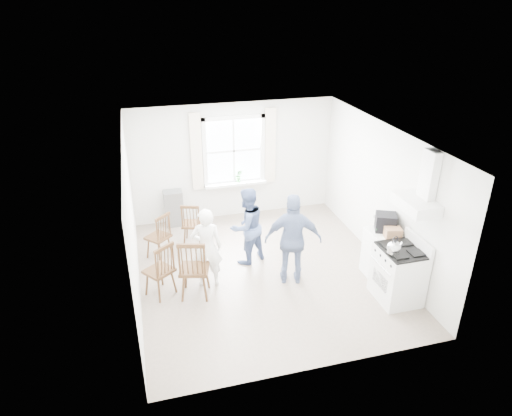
{
  "coord_description": "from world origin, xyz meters",
  "views": [
    {
      "loc": [
        -2.01,
        -6.84,
        4.69
      ],
      "look_at": [
        -0.11,
        0.2,
        1.22
      ],
      "focal_mm": 32.0,
      "sensor_mm": 36.0,
      "label": 1
    }
  ],
  "objects": [
    {
      "name": "windsor_chair_c",
      "position": [
        -1.83,
        -0.28,
        0.62
      ],
      "size": [
        0.59,
        0.59,
        1.01
      ],
      "color": "#402714",
      "rests_on": "ground"
    },
    {
      "name": "shelf_unit",
      "position": [
        -1.4,
        2.33,
        0.4
      ],
      "size": [
        0.4,
        0.3,
        0.8
      ],
      "primitive_type": "cube",
      "color": "slate",
      "rests_on": "ground"
    },
    {
      "name": "window_assembly",
      "position": [
        0.0,
        2.45,
        1.46
      ],
      "size": [
        1.88,
        0.24,
        1.7
      ],
      "color": "white",
      "rests_on": "room_shell"
    },
    {
      "name": "person_right",
      "position": [
        0.39,
        -0.42,
        0.84
      ],
      "size": [
        1.22,
        1.22,
        1.68
      ],
      "primitive_type": "imported",
      "rotation": [
        0.0,
        0.0,
        2.86
      ],
      "color": "navy",
      "rests_on": "ground"
    },
    {
      "name": "windsor_chair_b",
      "position": [
        -1.36,
        -0.49,
        0.68
      ],
      "size": [
        0.58,
        0.57,
        1.12
      ],
      "color": "#402714",
      "rests_on": "ground"
    },
    {
      "name": "windsor_chair_d",
      "position": [
        -1.15,
        1.33,
        0.56
      ],
      "size": [
        0.48,
        0.48,
        0.92
      ],
      "color": "#402714",
      "rests_on": "ground"
    },
    {
      "name": "gas_stove",
      "position": [
        1.91,
        -1.35,
        0.48
      ],
      "size": [
        0.68,
        0.76,
        1.12
      ],
      "color": "silver",
      "rests_on": "ground"
    },
    {
      "name": "windsor_chair_a",
      "position": [
        -1.76,
        0.97,
        0.58
      ],
      "size": [
        0.55,
        0.55,
        0.95
      ],
      "color": "#402714",
      "rests_on": "ground"
    },
    {
      "name": "range_hood",
      "position": [
        2.07,
        -1.35,
        1.9
      ],
      "size": [
        0.45,
        0.76,
        0.94
      ],
      "color": "white",
      "rests_on": "room_shell"
    },
    {
      "name": "cardboard_box",
      "position": [
        2.01,
        -0.88,
        0.99
      ],
      "size": [
        0.31,
        0.25,
        0.17
      ],
      "primitive_type": "cube",
      "rotation": [
        0.0,
        0.0,
        -0.23
      ],
      "color": "#946947",
      "rests_on": "low_cabinet"
    },
    {
      "name": "kettle",
      "position": [
        1.7,
        -1.42,
        1.05
      ],
      "size": [
        0.22,
        0.22,
        0.31
      ],
      "color": "silver",
      "rests_on": "gas_stove"
    },
    {
      "name": "low_cabinet",
      "position": [
        1.98,
        -0.65,
        0.45
      ],
      "size": [
        0.5,
        0.55,
        0.9
      ],
      "primitive_type": "cube",
      "color": "white",
      "rests_on": "ground"
    },
    {
      "name": "potted_plant",
      "position": [
        0.08,
        2.36,
        1.0
      ],
      "size": [
        0.2,
        0.2,
        0.29
      ],
      "primitive_type": "imported",
      "rotation": [
        0.0,
        0.0,
        -0.31
      ],
      "color": "#357938",
      "rests_on": "window_assembly"
    },
    {
      "name": "room_shell",
      "position": [
        0.0,
        0.0,
        1.3
      ],
      "size": [
        4.62,
        5.12,
        2.64
      ],
      "color": "gray",
      "rests_on": "ground"
    },
    {
      "name": "stereo_stack",
      "position": [
        2.02,
        -0.61,
        1.06
      ],
      "size": [
        0.45,
        0.43,
        0.31
      ],
      "color": "black",
      "rests_on": "low_cabinet"
    },
    {
      "name": "person_mid",
      "position": [
        -0.22,
        0.45,
        0.75
      ],
      "size": [
        0.97,
        0.97,
        1.5
      ],
      "primitive_type": "imported",
      "rotation": [
        0.0,
        0.0,
        3.57
      ],
      "color": "#4B5E8C",
      "rests_on": "ground"
    },
    {
      "name": "person_left",
      "position": [
        -1.07,
        -0.11,
        0.73
      ],
      "size": [
        0.61,
        0.61,
        1.47
      ],
      "primitive_type": "imported",
      "rotation": [
        0.0,
        0.0,
        2.99
      ],
      "color": "white",
      "rests_on": "ground"
    }
  ]
}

